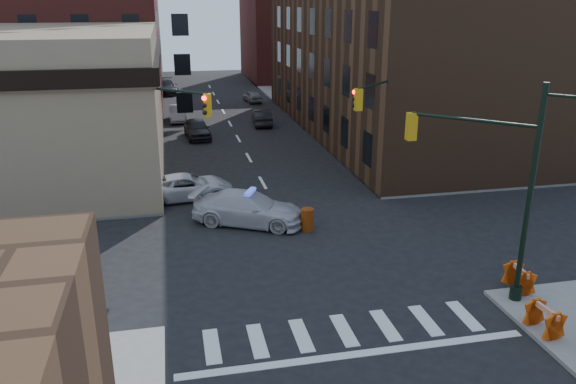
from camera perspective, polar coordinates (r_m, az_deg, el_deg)
name	(u,v)px	position (r m, az deg, el deg)	size (l,w,h in m)	color
ground	(299,249)	(25.59, 1.14, -5.80)	(140.00, 140.00, 0.00)	black
sidewalk_ne	(438,105)	(63.11, 15.04, 8.55)	(34.00, 54.50, 0.15)	gray
commercial_row_ne	(391,47)	(48.86, 10.39, 14.25)	(14.00, 34.00, 14.00)	#4A2F1D
filler_nw	(84,21)	(85.35, -19.98, 15.99)	(20.00, 18.00, 16.00)	brown
filler_ne	(303,35)	(83.06, 1.54, 15.63)	(16.00, 16.00, 12.00)	maroon
signal_pole_se	(499,180)	(21.42, 20.67, 1.18)	(5.40, 5.27, 8.00)	black
signal_pole_nw	(161,135)	(28.69, -12.80, 5.63)	(3.58, 3.67, 8.00)	black
signal_pole_ne	(383,125)	(30.79, 9.60, 6.72)	(3.67, 3.58, 8.00)	black
tree_ne_near	(315,86)	(50.81, 2.80, 10.71)	(3.00, 3.00, 4.85)	black
tree_ne_far	(296,75)	(58.52, 0.77, 11.80)	(3.00, 3.00, 4.85)	black
police_car	(249,208)	(28.17, -4.01, -1.67)	(2.30, 5.66, 1.64)	silver
pickup	(187,187)	(32.23, -10.21, 0.55)	(2.36, 5.13, 1.43)	silver
parked_car_wnear	(197,129)	(46.66, -9.22, 6.37)	(1.84, 4.58, 1.56)	black
parked_car_wfar	(178,113)	(53.84, -11.13, 7.85)	(1.52, 4.36, 1.44)	#9A9DA3
parked_car_wdeep	(167,87)	(70.63, -12.22, 10.43)	(2.32, 5.70, 1.66)	black
parked_car_enear	(262,117)	(51.12, -2.68, 7.60)	(1.52, 4.35, 1.43)	black
parked_car_efar	(253,96)	(63.15, -3.62, 9.67)	(1.50, 3.73, 1.27)	gray
pedestrian_a	(140,197)	(30.29, -14.81, -0.47)	(0.60, 0.39, 1.64)	black
pedestrian_b	(52,190)	(33.00, -22.89, 0.20)	(0.78, 0.61, 1.61)	black
pedestrian_c	(73,191)	(32.11, -21.04, 0.14)	(1.07, 0.45, 1.83)	#202431
barrel_road	(307,220)	(27.38, 1.98, -2.83)	(0.63, 0.63, 1.13)	orange
barrel_bank	(183,191)	(32.37, -10.67, 0.12)	(0.51, 0.51, 0.92)	#BF4609
barricade_se_a	(519,279)	(23.40, 22.40, -8.13)	(1.26, 0.63, 0.94)	#DF570A
barricade_se_c	(544,320)	(20.94, 24.59, -11.71)	(1.27, 0.64, 0.95)	red
barricade_nw_a	(101,193)	(32.49, -18.45, -0.13)	(1.32, 0.66, 0.99)	#F0360B
barricade_nw_b	(116,200)	(31.47, -17.12, -0.75)	(1.10, 0.55, 0.82)	#DC5C0A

